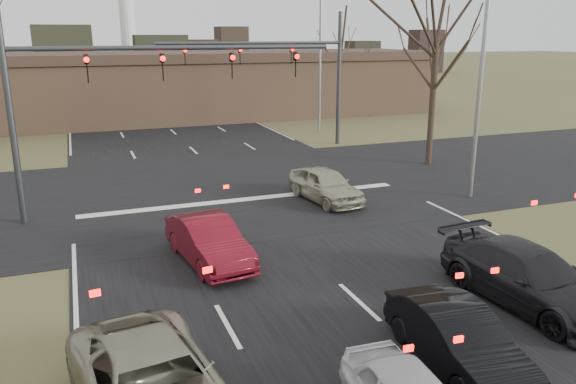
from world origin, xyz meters
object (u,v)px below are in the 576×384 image
Objects in this scene: building at (181,85)px; car_red_ahead at (209,241)px; mast_arm_far at (296,63)px; car_black_hatch at (457,339)px; car_charcoal_sedan at (528,277)px; mast_arm_near at (106,80)px; streetlight_right_far at (318,51)px; streetlight_right_near at (479,63)px; car_silver_ahead at (325,185)px.

building reaches higher than car_red_ahead.
building is 10.11× the size of car_red_ahead.
car_black_hatch is at bearing -103.70° from mast_arm_far.
car_black_hatch is 3.92m from car_charcoal_sedan.
mast_arm_near is 2.89× the size of car_red_ahead.
mast_arm_far is 24.38m from car_black_hatch.
mast_arm_near is at bearing -136.11° from streetlight_right_far.
building is 8.37× the size of car_charcoal_sedan.
streetlight_right_near is 7.79m from car_silver_ahead.
streetlight_right_near is 2.45× the size of car_silver_ahead.
mast_arm_near is 1.09× the size of mast_arm_far.
building is 3.50× the size of mast_arm_near.
car_silver_ahead is at bearing 163.75° from streetlight_right_near.
streetlight_right_far reaches higher than car_silver_ahead.
car_charcoal_sedan reaches higher than car_silver_ahead.
car_charcoal_sedan is (9.23, -11.55, -4.34)m from mast_arm_near.
building is 28.97m from streetlight_right_near.
car_red_ahead is at bearing -69.60° from mast_arm_near.
car_silver_ahead is (-3.18, -11.30, -4.32)m from mast_arm_far.
streetlight_right_near is at bearing -12.05° from mast_arm_near.
streetlight_right_far is at bearing 60.16° from car_silver_ahead.
car_black_hatch is at bearing -109.16° from car_silver_ahead.
car_charcoal_sedan reaches higher than car_red_ahead.
car_black_hatch is 8.11m from car_red_ahead.
mast_arm_near reaches higher than car_charcoal_sedan.
mast_arm_near is 1.21× the size of streetlight_right_near.
mast_arm_near is at bearing 163.61° from car_silver_ahead.
streetlight_right_far reaches higher than building.
car_red_ahead is (-3.50, 7.31, 0.04)m from car_black_hatch.
streetlight_right_near is at bearing 6.29° from car_red_ahead.
streetlight_right_far reaches higher than car_charcoal_sedan.
streetlight_right_far is (14.55, 14.00, 0.51)m from mast_arm_near.
building is 26.40m from car_silver_ahead.
car_red_ahead is (-9.18, -15.99, -4.33)m from mast_arm_far.
streetlight_right_near is 2.39× the size of car_red_ahead.
streetlight_right_far is 1.97× the size of car_charcoal_sedan.
streetlight_right_near is 13.14m from car_red_ahead.
streetlight_right_near is (2.64, -13.00, 0.57)m from mast_arm_far.
car_red_ahead is at bearing -165.79° from streetlight_right_near.
building reaches higher than car_charcoal_sedan.
car_black_hatch is 0.95× the size of car_red_ahead.
streetlight_right_far is at bearing 88.32° from streetlight_right_near.
mast_arm_far is at bearing 79.42° from car_charcoal_sedan.
car_charcoal_sedan is 1.21× the size of car_red_ahead.
streetlight_right_far is at bearing 73.44° from car_charcoal_sedan.
mast_arm_far is 1.11× the size of streetlight_right_near.
mast_arm_far is at bearing 101.47° from streetlight_right_near.
mast_arm_far is (11.41, 10.00, -0.06)m from mast_arm_near.
streetlight_right_near and streetlight_right_far have the same top height.
building is 36.65m from car_charcoal_sedan.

